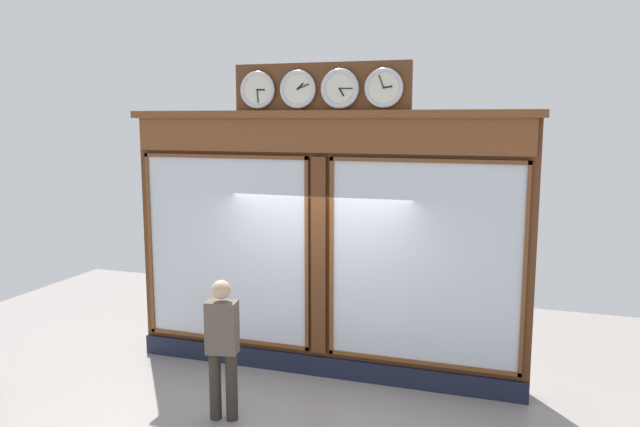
# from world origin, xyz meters

# --- Properties ---
(shop_facade) EXTENTS (5.62, 0.42, 4.24)m
(shop_facade) POSITION_xyz_m (-0.00, -0.12, 1.86)
(shop_facade) COLOR #5B3319
(shop_facade) RESTS_ON ground_plane
(pedestrian) EXTENTS (0.39, 0.28, 1.69)m
(pedestrian) POSITION_xyz_m (0.67, 1.57, 0.93)
(pedestrian) COLOR #312A24
(pedestrian) RESTS_ON ground_plane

